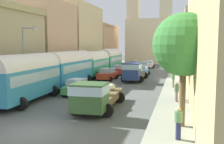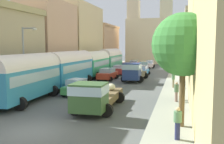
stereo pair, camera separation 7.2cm
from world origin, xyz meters
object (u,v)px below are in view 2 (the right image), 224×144
object	(u,v)px
parked_bus_1	(70,67)
car_5	(119,70)
cargo_truck_1	(134,72)
streetlamp_near	(25,55)
cargo_truck_0	(96,95)
car_2	(150,64)
parked_bus_0	(26,76)
car_4	(108,74)
pedestrian_0	(178,123)
car_6	(134,64)
car_1	(144,66)
car_3	(77,87)
parked_bus_3	(110,59)
pedestrian_2	(176,91)
parked_bus_2	(95,63)
car_0	(142,71)
pedestrian_1	(173,79)

from	to	relation	value
parked_bus_1	car_5	world-z (taller)	parked_bus_1
cargo_truck_1	streetlamp_near	distance (m)	14.60
cargo_truck_0	car_2	xyz separation A→B (m)	(-0.40, 37.23, -0.39)
parked_bus_0	car_5	world-z (taller)	parked_bus_0
cargo_truck_1	car_4	distance (m)	3.90
pedestrian_0	car_6	bearing A→B (deg)	102.67
car_1	parked_bus_0	bearing A→B (deg)	-101.18
cargo_truck_1	car_3	bearing A→B (deg)	-109.62
parked_bus_3	cargo_truck_1	distance (m)	14.21
cargo_truck_0	car_3	size ratio (longest dim) A/B	2.01
parked_bus_0	parked_bus_3	distance (m)	27.00
car_4	car_6	xyz separation A→B (m)	(-0.15, 21.73, -0.06)
pedestrian_2	parked_bus_3	bearing A→B (deg)	116.48
parked_bus_0	car_2	bearing A→B (deg)	80.11
car_1	cargo_truck_0	bearing A→B (deg)	-88.57
parked_bus_2	car_2	size ratio (longest dim) A/B	1.98
car_3	parked_bus_1	bearing A→B (deg)	119.68
car_0	car_5	size ratio (longest dim) A/B	1.05
cargo_truck_0	pedestrian_0	world-z (taller)	cargo_truck_0
parked_bus_0	pedestrian_0	world-z (taller)	parked_bus_0
car_6	pedestrian_1	bearing A→B (deg)	-71.48
car_3	car_5	xyz separation A→B (m)	(0.14, 17.52, 0.03)
parked_bus_2	car_0	distance (m)	7.55
parked_bus_1	pedestrian_0	size ratio (longest dim) A/B	5.50
cargo_truck_0	parked_bus_1	bearing A→B (deg)	122.14
cargo_truck_1	car_1	size ratio (longest dim) A/B	1.95
cargo_truck_0	parked_bus_0	bearing A→B (deg)	166.94
parked_bus_2	car_5	xyz separation A→B (m)	(2.98, 3.53, -1.33)
cargo_truck_1	car_2	world-z (taller)	cargo_truck_1
parked_bus_1	pedestrian_0	xyz separation A→B (m)	(12.30, -15.13, -1.27)
car_0	pedestrian_1	size ratio (longest dim) A/B	2.23
parked_bus_0	car_0	size ratio (longest dim) A/B	2.20
cargo_truck_1	streetlamp_near	size ratio (longest dim) A/B	1.15
parked_bus_0	parked_bus_3	world-z (taller)	parked_bus_3
car_2	car_3	bearing A→B (deg)	-96.09
car_4	streetlamp_near	world-z (taller)	streetlamp_near
pedestrian_0	parked_bus_0	bearing A→B (deg)	153.50
parked_bus_0	cargo_truck_0	size ratio (longest dim) A/B	1.20
parked_bus_3	car_5	size ratio (longest dim) A/B	2.55
parked_bus_3	car_6	size ratio (longest dim) A/B	2.30
parked_bus_3	cargo_truck_0	bearing A→B (deg)	-76.94
car_6	parked_bus_3	bearing A→B (deg)	-104.74
parked_bus_0	car_3	distance (m)	5.13
car_3	car_6	size ratio (longest dim) A/B	0.86
car_0	pedestrian_1	distance (m)	12.66
car_3	car_6	world-z (taller)	car_3
cargo_truck_0	pedestrian_0	size ratio (longest dim) A/B	4.17
cargo_truck_1	car_0	size ratio (longest dim) A/B	1.83
pedestrian_1	parked_bus_2	bearing A→B (deg)	145.11
parked_bus_1	pedestrian_2	distance (m)	13.73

